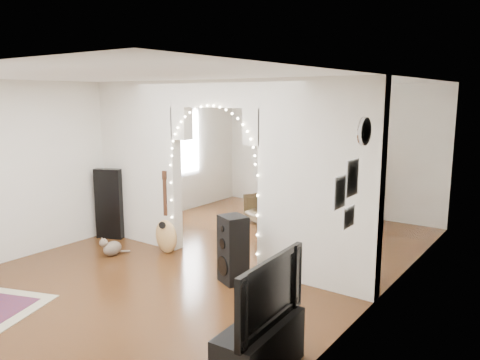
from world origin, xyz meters
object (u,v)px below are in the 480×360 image
Objects in this scene: dining_chair_left at (263,208)px; dining_table at (347,185)px; floor_speaker at (233,249)px; media_console at (260,350)px; dining_chair_right at (282,248)px; bookcase at (322,177)px; acoustic_guitar at (166,223)px.

dining_table is at bearing 72.95° from dining_chair_left.
floor_speaker reaches higher than dining_table.
media_console is 1.76× the size of dining_chair_right.
dining_table is at bearing -22.07° from bookcase.
floor_speaker is 4.09m from dining_table.
dining_chair_left is (-1.17, -1.31, -0.40)m from dining_table.
floor_speaker is at bearing -29.08° from acoustic_guitar.
bookcase reaches higher than floor_speaker.
acoustic_guitar is 1.60m from floor_speaker.
dining_chair_left is at bearing 66.85° from acoustic_guitar.
dining_table is 2.27× the size of dining_chair_right.
acoustic_guitar reaches higher than dining_chair_left.
dining_table is at bearing 51.97° from acoustic_guitar.
dining_chair_right is (0.21, 0.93, -0.20)m from floor_speaker.
floor_speaker is at bearing -39.82° from dining_chair_left.
bookcase reaches higher than dining_table.
acoustic_guitar is 0.71× the size of bookcase.
floor_speaker is 0.98m from dining_chair_right.
dining_chair_left is at bearing -137.21° from bookcase.
bookcase is at bearing 124.23° from floor_speaker.
bookcase reaches higher than dining_chair_left.
dining_chair_right is (1.78, 0.60, -0.23)m from acoustic_guitar.
media_console is 1.62× the size of dining_chair_left.
bookcase is (-0.70, 4.08, 0.34)m from floor_speaker.
dining_table is (-1.60, 5.66, 0.43)m from media_console.
floor_speaker is at bearing -102.38° from bookcase.
dining_table is 2.09× the size of dining_chair_left.
dining_table is (1.43, 3.75, 0.19)m from acoustic_guitar.
acoustic_guitar is at bearing -125.14° from bookcase.
dining_chair_left is (-0.61, -1.31, -0.51)m from bookcase.
dining_table reaches higher than media_console.
dining_chair_right is at bearing 101.94° from floor_speaker.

